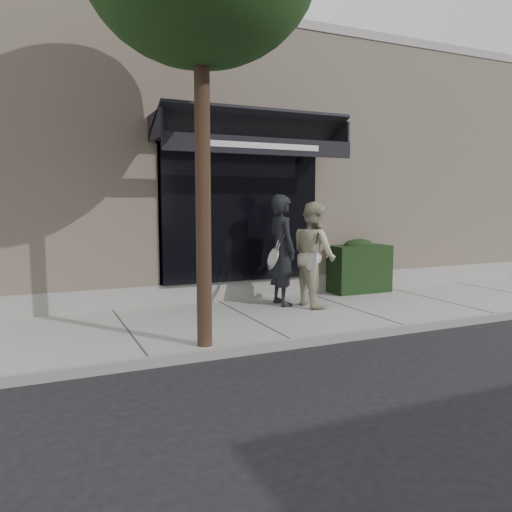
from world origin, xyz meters
name	(u,v)px	position (x,y,z in m)	size (l,w,h in m)	color
ground	(348,313)	(0.00, 0.00, 0.00)	(80.00, 80.00, 0.00)	black
sidewalk	(348,310)	(0.00, 0.00, 0.06)	(20.00, 3.00, 0.12)	#A09F9A
curb	(406,329)	(0.00, -1.55, 0.07)	(20.00, 0.10, 0.14)	gray
building_facade	(243,176)	(-0.01, 4.96, 2.74)	(14.30, 8.04, 5.64)	beige
hedge	(358,267)	(1.10, 1.25, 0.66)	(1.30, 0.70, 1.14)	black
pedestrian_front	(282,250)	(-1.03, 0.68, 1.15)	(0.72, 0.91, 2.06)	black
pedestrian_back	(314,254)	(-0.53, 0.37, 1.08)	(0.74, 0.96, 1.92)	#BBB495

